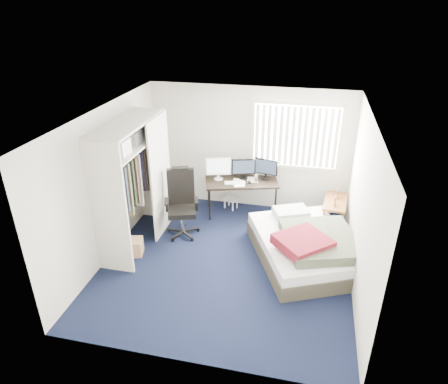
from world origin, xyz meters
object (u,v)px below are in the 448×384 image
nightstand (335,204)px  desk (242,179)px  office_chair (182,209)px  bed (306,246)px

nightstand → desk: bearing=173.9°
desk → office_chair: (-0.93, -1.01, -0.26)m
office_chair → bed: (2.29, -0.39, -0.20)m
desk → nightstand: size_ratio=1.82×
desk → nightstand: 1.86m
bed → desk: bearing=134.0°
nightstand → bed: size_ratio=0.35×
desk → bed: desk is taller
office_chair → desk: bearing=47.6°
desk → office_chair: size_ratio=1.24×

